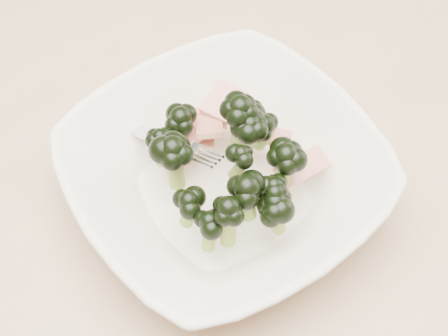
% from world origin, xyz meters
% --- Properties ---
extents(dining_table, '(1.20, 0.80, 0.75)m').
position_xyz_m(dining_table, '(0.00, 0.00, 0.65)').
color(dining_table, tan).
rests_on(dining_table, ground).
extents(broccoli_dish, '(0.32, 0.32, 0.12)m').
position_xyz_m(broccoli_dish, '(0.06, -0.06, 0.79)').
color(broccoli_dish, beige).
rests_on(broccoli_dish, dining_table).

